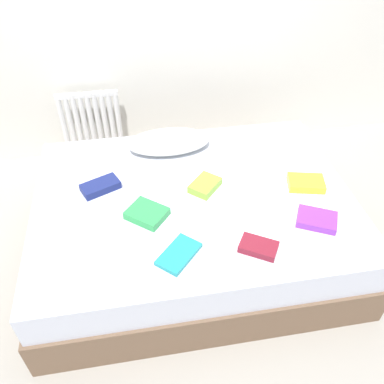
% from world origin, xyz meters
% --- Properties ---
extents(ground_plane, '(8.00, 8.00, 0.00)m').
position_xyz_m(ground_plane, '(0.00, 0.00, 0.00)').
color(ground_plane, '#9E998E').
extents(bed, '(2.00, 1.50, 0.50)m').
position_xyz_m(bed, '(0.00, 0.00, 0.25)').
color(bed, brown).
rests_on(bed, ground).
extents(radiator, '(0.50, 0.04, 0.51)m').
position_xyz_m(radiator, '(-0.67, 1.20, 0.39)').
color(radiator, white).
rests_on(radiator, ground).
extents(pillow, '(0.58, 0.30, 0.12)m').
position_xyz_m(pillow, '(-0.09, 0.52, 0.56)').
color(pillow, white).
rests_on(pillow, bed).
extents(textbook_navy, '(0.26, 0.21, 0.05)m').
position_xyz_m(textbook_navy, '(-0.57, 0.15, 0.52)').
color(textbook_navy, navy).
rests_on(textbook_navy, bed).
extents(textbook_purple, '(0.27, 0.24, 0.04)m').
position_xyz_m(textbook_purple, '(0.66, -0.35, 0.52)').
color(textbook_purple, purple).
rests_on(textbook_purple, bed).
extents(textbook_white, '(0.28, 0.27, 0.03)m').
position_xyz_m(textbook_white, '(0.35, -0.05, 0.52)').
color(textbook_white, white).
rests_on(textbook_white, bed).
extents(textbook_maroon, '(0.23, 0.21, 0.04)m').
position_xyz_m(textbook_maroon, '(0.27, -0.50, 0.52)').
color(textbook_maroon, maroon).
rests_on(textbook_maroon, bed).
extents(textbook_lime, '(0.24, 0.24, 0.05)m').
position_xyz_m(textbook_lime, '(0.08, 0.05, 0.52)').
color(textbook_lime, '#8CC638').
rests_on(textbook_lime, bed).
extents(textbook_green, '(0.28, 0.27, 0.05)m').
position_xyz_m(textbook_green, '(-0.30, -0.14, 0.52)').
color(textbook_green, green).
rests_on(textbook_green, bed).
extents(textbook_yellow, '(0.25, 0.20, 0.05)m').
position_xyz_m(textbook_yellow, '(0.72, -0.04, 0.52)').
color(textbook_yellow, yellow).
rests_on(textbook_yellow, bed).
extents(textbook_teal, '(0.27, 0.28, 0.02)m').
position_xyz_m(textbook_teal, '(-0.16, -0.47, 0.51)').
color(textbook_teal, teal).
rests_on(textbook_teal, bed).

